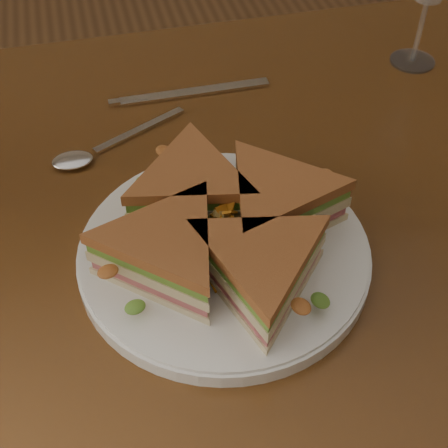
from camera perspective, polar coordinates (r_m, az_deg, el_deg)
The scene contains 6 objects.
table at distance 0.75m, azimuth -1.42°, elevation -4.22°, with size 1.20×0.80×0.75m.
plate at distance 0.62m, azimuth 0.00°, elevation -2.69°, with size 0.29×0.29×0.02m, color white.
sandwich_wedges at distance 0.59m, azimuth 0.00°, elevation -0.33°, with size 0.30×0.30×0.06m.
crisps_mound at distance 0.60m, azimuth 0.00°, elevation -0.60°, with size 0.09×0.09×0.05m, color #BF7018, non-canonical shape.
spoon at distance 0.76m, azimuth -12.19°, elevation 6.35°, with size 0.17×0.09×0.01m.
knife at distance 0.84m, azimuth -3.62°, elevation 11.79°, with size 0.22×0.02×0.00m.
Camera 1 is at (-0.10, -0.47, 1.22)m, focal length 50.00 mm.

